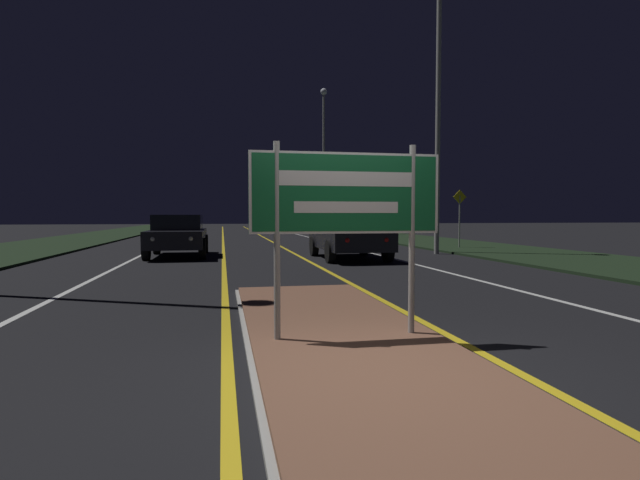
{
  "coord_description": "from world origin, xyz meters",
  "views": [
    {
      "loc": [
        -1.34,
        -4.1,
        1.44
      ],
      "look_at": [
        0.0,
        2.72,
        1.09
      ],
      "focal_mm": 28.0,
      "sensor_mm": 36.0,
      "label": 1
    }
  ],
  "objects_px": {
    "highway_sign": "(346,201)",
    "car_approaching_0": "(178,234)",
    "car_receding_0": "(349,235)",
    "streetlight_right_near": "(438,83)",
    "car_receding_1": "(351,227)",
    "streetlight_right_far": "(324,146)",
    "warning_sign": "(460,213)"
  },
  "relations": [
    {
      "from": "car_receding_0",
      "to": "car_receding_1",
      "type": "distance_m",
      "value": 11.58
    },
    {
      "from": "streetlight_right_near",
      "to": "streetlight_right_far",
      "type": "distance_m",
      "value": 19.39
    },
    {
      "from": "highway_sign",
      "to": "car_approaching_0",
      "type": "xyz_separation_m",
      "value": [
        -2.86,
        12.68,
        -0.82
      ]
    },
    {
      "from": "car_receding_0",
      "to": "car_receding_1",
      "type": "bearing_deg",
      "value": 74.94
    },
    {
      "from": "warning_sign",
      "to": "streetlight_right_far",
      "type": "bearing_deg",
      "value": 98.01
    },
    {
      "from": "car_receding_0",
      "to": "car_receding_1",
      "type": "height_order",
      "value": "car_receding_1"
    },
    {
      "from": "streetlight_right_near",
      "to": "warning_sign",
      "type": "height_order",
      "value": "streetlight_right_near"
    },
    {
      "from": "car_receding_1",
      "to": "car_approaching_0",
      "type": "relative_size",
      "value": 1.04
    },
    {
      "from": "highway_sign",
      "to": "warning_sign",
      "type": "height_order",
      "value": "warning_sign"
    },
    {
      "from": "car_receding_1",
      "to": "warning_sign",
      "type": "distance_m",
      "value": 7.96
    },
    {
      "from": "car_receding_1",
      "to": "car_approaching_0",
      "type": "bearing_deg",
      "value": -133.6
    },
    {
      "from": "car_receding_0",
      "to": "car_approaching_0",
      "type": "xyz_separation_m",
      "value": [
        -5.6,
        2.15,
        -0.01
      ]
    },
    {
      "from": "streetlight_right_near",
      "to": "warning_sign",
      "type": "relative_size",
      "value": 4.19
    },
    {
      "from": "car_receding_0",
      "to": "warning_sign",
      "type": "distance_m",
      "value": 6.97
    },
    {
      "from": "highway_sign",
      "to": "car_approaching_0",
      "type": "bearing_deg",
      "value": 102.7
    },
    {
      "from": "streetlight_right_far",
      "to": "car_receding_1",
      "type": "height_order",
      "value": "streetlight_right_far"
    },
    {
      "from": "car_receding_1",
      "to": "car_receding_0",
      "type": "bearing_deg",
      "value": -105.06
    },
    {
      "from": "warning_sign",
      "to": "car_receding_0",
      "type": "bearing_deg",
      "value": -147.01
    },
    {
      "from": "car_receding_0",
      "to": "warning_sign",
      "type": "relative_size",
      "value": 1.8
    },
    {
      "from": "streetlight_right_near",
      "to": "highway_sign",
      "type": "bearing_deg",
      "value": -118.38
    },
    {
      "from": "car_approaching_0",
      "to": "highway_sign",
      "type": "bearing_deg",
      "value": -77.3
    },
    {
      "from": "car_receding_0",
      "to": "car_approaching_0",
      "type": "height_order",
      "value": "car_receding_0"
    },
    {
      "from": "streetlight_right_far",
      "to": "car_receding_1",
      "type": "bearing_deg",
      "value": -92.36
    },
    {
      "from": "streetlight_right_near",
      "to": "streetlight_right_far",
      "type": "xyz_separation_m",
      "value": [
        -0.32,
        19.38,
        0.35
      ]
    },
    {
      "from": "car_receding_0",
      "to": "streetlight_right_near",
      "type": "bearing_deg",
      "value": 21.26
    },
    {
      "from": "car_approaching_0",
      "to": "streetlight_right_near",
      "type": "bearing_deg",
      "value": -4.27
    },
    {
      "from": "streetlight_right_near",
      "to": "car_approaching_0",
      "type": "bearing_deg",
      "value": 175.73
    },
    {
      "from": "streetlight_right_near",
      "to": "car_receding_1",
      "type": "height_order",
      "value": "streetlight_right_near"
    },
    {
      "from": "highway_sign",
      "to": "car_receding_1",
      "type": "xyz_separation_m",
      "value": [
        5.75,
        21.71,
        -0.81
      ]
    },
    {
      "from": "highway_sign",
      "to": "car_receding_0",
      "type": "xyz_separation_m",
      "value": [
        2.74,
        10.53,
        -0.81
      ]
    },
    {
      "from": "streetlight_right_near",
      "to": "car_receding_0",
      "type": "xyz_separation_m",
      "value": [
        -3.73,
        -1.45,
        -5.5
      ]
    },
    {
      "from": "highway_sign",
      "to": "streetlight_right_far",
      "type": "height_order",
      "value": "streetlight_right_far"
    }
  ]
}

